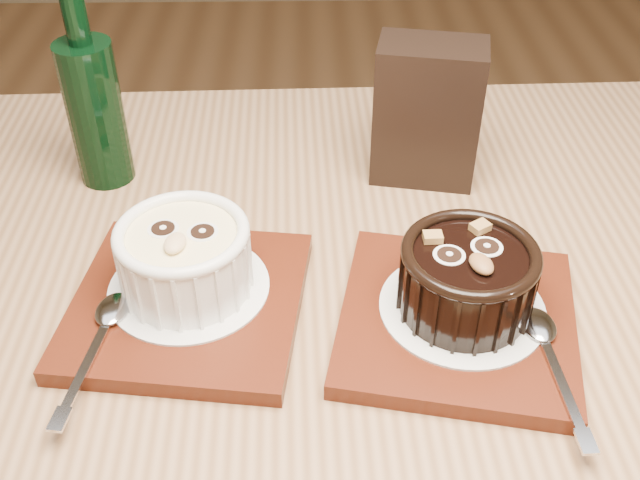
# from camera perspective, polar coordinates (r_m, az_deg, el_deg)

# --- Properties ---
(table) EXTENTS (1.22, 0.83, 0.75)m
(table) POSITION_cam_1_polar(r_m,az_deg,el_deg) (0.66, 0.60, -12.00)
(table) COLOR brown
(table) RESTS_ON ground
(tray_left) EXTENTS (0.20, 0.20, 0.01)m
(tray_left) POSITION_cam_1_polar(r_m,az_deg,el_deg) (0.61, -10.04, -4.79)
(tray_left) COLOR #531D0D
(tray_left) RESTS_ON table
(doily_left) EXTENTS (0.13, 0.13, 0.00)m
(doily_left) POSITION_cam_1_polar(r_m,az_deg,el_deg) (0.61, -9.94, -3.54)
(doily_left) COLOR white
(doily_left) RESTS_ON tray_left
(ramekin_white) EXTENTS (0.11, 0.11, 0.06)m
(ramekin_white) POSITION_cam_1_polar(r_m,az_deg,el_deg) (0.59, -10.29, -1.16)
(ramekin_white) COLOR white
(ramekin_white) RESTS_ON doily_left
(spoon_left) EXTENTS (0.05, 0.14, 0.01)m
(spoon_left) POSITION_cam_1_polar(r_m,az_deg,el_deg) (0.58, -16.66, -7.44)
(spoon_left) COLOR silver
(spoon_left) RESTS_ON tray_left
(tray_right) EXTENTS (0.21, 0.21, 0.01)m
(tray_right) POSITION_cam_1_polar(r_m,az_deg,el_deg) (0.60, 10.37, -6.07)
(tray_right) COLOR #531D0D
(tray_right) RESTS_ON table
(doily_right) EXTENTS (0.13, 0.13, 0.00)m
(doily_right) POSITION_cam_1_polar(r_m,az_deg,el_deg) (0.60, 10.77, -5.08)
(doily_right) COLOR white
(doily_right) RESTS_ON tray_right
(ramekin_dark) EXTENTS (0.10, 0.10, 0.06)m
(ramekin_dark) POSITION_cam_1_polar(r_m,az_deg,el_deg) (0.58, 11.16, -2.71)
(ramekin_dark) COLOR black
(ramekin_dark) RESTS_ON doily_right
(spoon_right) EXTENTS (0.03, 0.14, 0.01)m
(spoon_right) POSITION_cam_1_polar(r_m,az_deg,el_deg) (0.57, 17.33, -8.68)
(spoon_right) COLOR silver
(spoon_right) RESTS_ON tray_right
(condiment_stand) EXTENTS (0.11, 0.08, 0.14)m
(condiment_stand) POSITION_cam_1_polar(r_m,az_deg,el_deg) (0.73, 8.17, 9.58)
(condiment_stand) COLOR black
(condiment_stand) RESTS_ON table
(green_bottle) EXTENTS (0.05, 0.05, 0.20)m
(green_bottle) POSITION_cam_1_polar(r_m,az_deg,el_deg) (0.75, -16.80, 9.63)
(green_bottle) COLOR black
(green_bottle) RESTS_ON table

